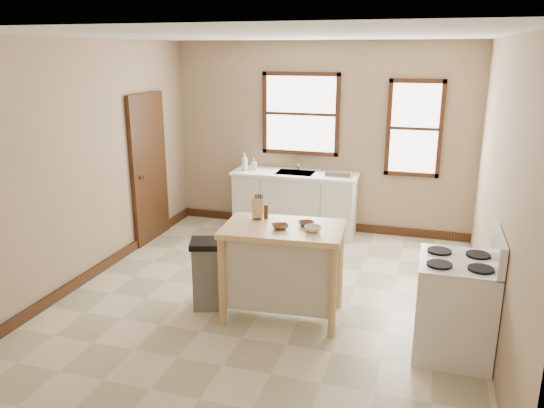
# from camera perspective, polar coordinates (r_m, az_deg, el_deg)

# --- Properties ---
(floor) EXTENTS (5.00, 5.00, 0.00)m
(floor) POSITION_cam_1_polar(r_m,az_deg,el_deg) (6.08, -0.07, -9.74)
(floor) COLOR beige
(floor) RESTS_ON ground
(ceiling) EXTENTS (5.00, 5.00, 0.00)m
(ceiling) POSITION_cam_1_polar(r_m,az_deg,el_deg) (5.47, -0.08, 17.69)
(ceiling) COLOR white
(ceiling) RESTS_ON ground
(wall_back) EXTENTS (4.50, 0.04, 2.80)m
(wall_back) POSITION_cam_1_polar(r_m,az_deg,el_deg) (7.99, 5.20, 7.07)
(wall_back) COLOR tan
(wall_back) RESTS_ON ground
(wall_left) EXTENTS (0.04, 5.00, 2.80)m
(wall_left) POSITION_cam_1_polar(r_m,az_deg,el_deg) (6.61, -19.14, 4.33)
(wall_left) COLOR tan
(wall_left) RESTS_ON ground
(wall_right) EXTENTS (0.04, 5.00, 2.80)m
(wall_right) POSITION_cam_1_polar(r_m,az_deg,el_deg) (5.42, 23.35, 1.42)
(wall_right) COLOR tan
(wall_right) RESTS_ON ground
(window_main) EXTENTS (1.17, 0.06, 1.22)m
(window_main) POSITION_cam_1_polar(r_m,az_deg,el_deg) (7.99, 3.10, 9.65)
(window_main) COLOR black
(window_main) RESTS_ON wall_back
(window_side) EXTENTS (0.77, 0.06, 1.37)m
(window_side) POSITION_cam_1_polar(r_m,az_deg,el_deg) (7.78, 15.07, 7.84)
(window_side) COLOR black
(window_side) RESTS_ON wall_back
(door_left) EXTENTS (0.06, 0.90, 2.10)m
(door_left) POSITION_cam_1_polar(r_m,az_deg,el_deg) (7.72, -13.09, 3.76)
(door_left) COLOR black
(door_left) RESTS_ON ground
(baseboard_back) EXTENTS (4.50, 0.04, 0.12)m
(baseboard_back) POSITION_cam_1_polar(r_m,az_deg,el_deg) (8.28, 4.92, -2.16)
(baseboard_back) COLOR black
(baseboard_back) RESTS_ON ground
(baseboard_left) EXTENTS (0.04, 5.00, 0.12)m
(baseboard_left) POSITION_cam_1_polar(r_m,az_deg,el_deg) (6.97, -17.92, -6.51)
(baseboard_left) COLOR black
(baseboard_left) RESTS_ON ground
(sink_counter) EXTENTS (1.86, 0.62, 0.92)m
(sink_counter) POSITION_cam_1_polar(r_m,az_deg,el_deg) (7.97, 2.48, 0.18)
(sink_counter) COLOR silver
(sink_counter) RESTS_ON ground
(faucet) EXTENTS (0.03, 0.03, 0.22)m
(faucet) POSITION_cam_1_polar(r_m,az_deg,el_deg) (8.01, 2.85, 4.44)
(faucet) COLOR silver
(faucet) RESTS_ON sink_counter
(soap_bottle_a) EXTENTS (0.11, 0.11, 0.26)m
(soap_bottle_a) POSITION_cam_1_polar(r_m,az_deg,el_deg) (7.98, -2.97, 4.56)
(soap_bottle_a) COLOR #B2B2B2
(soap_bottle_a) RESTS_ON sink_counter
(soap_bottle_b) EXTENTS (0.09, 0.09, 0.17)m
(soap_bottle_b) POSITION_cam_1_polar(r_m,az_deg,el_deg) (8.02, -1.97, 4.30)
(soap_bottle_b) COLOR #B2B2B2
(soap_bottle_b) RESTS_ON sink_counter
(dish_rack) EXTENTS (0.42, 0.33, 0.10)m
(dish_rack) POSITION_cam_1_polar(r_m,az_deg,el_deg) (7.67, 7.28, 3.35)
(dish_rack) COLOR silver
(dish_rack) RESTS_ON sink_counter
(kitchen_island) EXTENTS (1.24, 0.84, 0.97)m
(kitchen_island) POSITION_cam_1_polar(r_m,az_deg,el_deg) (5.45, 1.19, -7.28)
(kitchen_island) COLOR #E3BC85
(kitchen_island) RESTS_ON ground
(knife_block) EXTENTS (0.13, 0.13, 0.20)m
(knife_block) POSITION_cam_1_polar(r_m,az_deg,el_deg) (5.49, -1.60, -0.56)
(knife_block) COLOR tan
(knife_block) RESTS_ON kitchen_island
(pepper_grinder) EXTENTS (0.06, 0.06, 0.15)m
(pepper_grinder) POSITION_cam_1_polar(r_m,az_deg,el_deg) (5.50, -0.65, -0.80)
(pepper_grinder) COLOR #462213
(pepper_grinder) RESTS_ON kitchen_island
(bowl_a) EXTENTS (0.23, 0.23, 0.04)m
(bowl_a) POSITION_cam_1_polar(r_m,az_deg,el_deg) (5.20, 0.86, -2.45)
(bowl_a) COLOR brown
(bowl_a) RESTS_ON kitchen_island
(bowl_b) EXTENTS (0.21, 0.21, 0.04)m
(bowl_b) POSITION_cam_1_polar(r_m,az_deg,el_deg) (5.30, 3.68, -2.12)
(bowl_b) COLOR brown
(bowl_b) RESTS_ON kitchen_island
(bowl_c) EXTENTS (0.17, 0.17, 0.05)m
(bowl_c) POSITION_cam_1_polar(r_m,az_deg,el_deg) (5.14, 4.43, -2.67)
(bowl_c) COLOR silver
(bowl_c) RESTS_ON kitchen_island
(trash_bin) EXTENTS (0.47, 0.43, 0.75)m
(trash_bin) POSITION_cam_1_polar(r_m,az_deg,el_deg) (5.71, -6.70, -7.47)
(trash_bin) COLOR slate
(trash_bin) RESTS_ON ground
(gas_stove) EXTENTS (0.72, 0.73, 1.17)m
(gas_stove) POSITION_cam_1_polar(r_m,az_deg,el_deg) (5.04, 19.16, -9.07)
(gas_stove) COLOR white
(gas_stove) RESTS_ON ground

